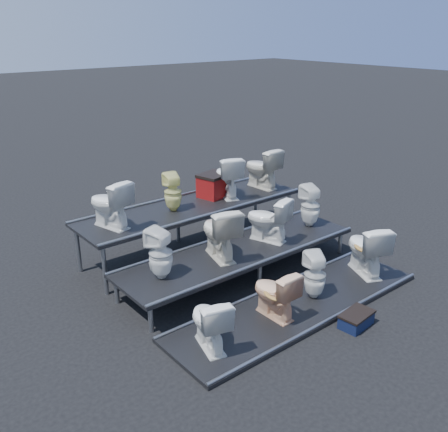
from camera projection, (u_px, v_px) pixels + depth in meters
ground at (239, 275)px, 8.23m from camera, size 80.00×80.00×0.00m
tier_front at (298, 306)px, 7.28m from camera, size 4.20×1.20×0.06m
tier_mid at (240, 262)px, 8.15m from camera, size 4.20×1.20×0.46m
tier_back at (193, 228)px, 9.02m from camera, size 4.20×1.20×0.86m
toilet_0 at (209, 322)px, 6.18m from camera, size 0.59×0.79×0.72m
toilet_1 at (275, 293)px, 6.85m from camera, size 0.40×0.70×0.71m
toilet_2 at (315, 275)px, 7.34m from camera, size 0.43×0.43×0.71m
toilet_3 at (366, 248)px, 8.04m from camera, size 0.79×0.97×0.86m
toilet_4 at (161, 254)px, 7.05m from camera, size 0.44×0.44×0.75m
toilet_5 at (220, 232)px, 7.67m from camera, size 0.68×0.93×0.84m
toilet_6 at (268, 219)px, 8.29m from camera, size 0.63×0.84×0.76m
toilet_7 at (310, 206)px, 8.91m from camera, size 0.40×0.41×0.76m
toilet_8 at (109, 204)px, 7.79m from camera, size 0.60×0.84×0.77m
toilet_9 at (173, 192)px, 8.51m from camera, size 0.36×0.37×0.66m
toilet_10 at (228, 176)px, 9.20m from camera, size 0.69×0.87×0.78m
toilet_11 at (262, 168)px, 9.71m from camera, size 0.47×0.79×0.79m
red_crate at (214, 186)px, 9.27m from camera, size 0.62×0.54×0.38m
step_stool at (356, 320)px, 6.82m from camera, size 0.51×0.34×0.17m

